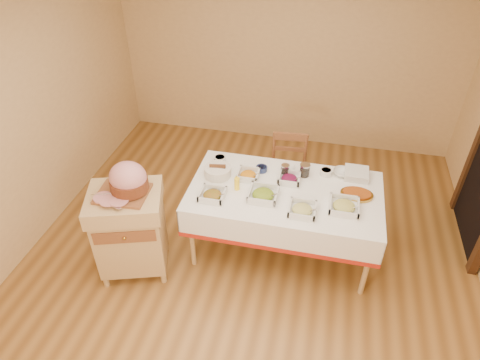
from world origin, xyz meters
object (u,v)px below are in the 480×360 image
(butcher_cart, at_px, (130,228))
(mustard_bottle, at_px, (237,183))
(plate_stack, at_px, (356,174))
(dining_chair, at_px, (287,174))
(preserve_jar_right, at_px, (305,171))
(bread_basket, at_px, (218,171))
(ham_on_board, at_px, (127,181))
(preserve_jar_left, at_px, (285,170))
(dining_table, at_px, (284,203))
(brass_platter, at_px, (357,194))

(butcher_cart, xyz_separation_m, mustard_bottle, (0.91, 0.50, 0.31))
(plate_stack, bearing_deg, dining_chair, 156.97)
(plate_stack, bearing_deg, butcher_cart, -154.42)
(mustard_bottle, xyz_separation_m, plate_stack, (1.10, 0.46, -0.04))
(preserve_jar_right, height_order, bread_basket, preserve_jar_right)
(ham_on_board, relative_size, preserve_jar_right, 3.54)
(butcher_cart, bearing_deg, dining_chair, 43.97)
(preserve_jar_left, relative_size, preserve_jar_right, 0.82)
(ham_on_board, height_order, plate_stack, ham_on_board)
(preserve_jar_left, bearing_deg, dining_table, -80.88)
(dining_chair, bearing_deg, ham_on_board, -135.83)
(preserve_jar_left, height_order, preserve_jar_right, preserve_jar_right)
(dining_table, relative_size, preserve_jar_right, 13.85)
(butcher_cart, height_order, bread_basket, butcher_cart)
(preserve_jar_right, bearing_deg, dining_table, -118.04)
(dining_chair, xyz_separation_m, plate_stack, (0.70, -0.30, 0.33))
(butcher_cart, bearing_deg, dining_table, 23.31)
(bread_basket, xyz_separation_m, plate_stack, (1.34, 0.29, -0.02))
(bread_basket, bearing_deg, butcher_cart, -134.78)
(preserve_jar_left, distance_m, bread_basket, 0.67)
(ham_on_board, xyz_separation_m, preserve_jar_right, (1.46, 0.83, -0.23))
(butcher_cart, xyz_separation_m, ham_on_board, (0.05, 0.04, 0.53))
(ham_on_board, bearing_deg, bread_basket, 45.70)
(plate_stack, distance_m, brass_platter, 0.31)
(dining_table, relative_size, brass_platter, 5.98)
(dining_chair, height_order, plate_stack, dining_chair)
(preserve_jar_left, relative_size, bread_basket, 0.40)
(dining_table, height_order, plate_stack, plate_stack)
(dining_table, xyz_separation_m, preserve_jar_left, (-0.04, 0.26, 0.21))
(plate_stack, bearing_deg, brass_platter, -88.47)
(bread_basket, distance_m, brass_platter, 1.35)
(butcher_cart, height_order, ham_on_board, ham_on_board)
(mustard_bottle, bearing_deg, preserve_jar_right, 31.10)
(dining_table, bearing_deg, brass_platter, 5.94)
(ham_on_board, bearing_deg, preserve_jar_right, 29.55)
(mustard_bottle, relative_size, plate_stack, 0.69)
(dining_table, relative_size, mustard_bottle, 11.45)
(dining_chair, relative_size, brass_platter, 2.99)
(dining_chair, xyz_separation_m, brass_platter, (0.71, -0.61, 0.31))
(dining_table, xyz_separation_m, dining_chair, (-0.05, 0.67, -0.13))
(dining_table, distance_m, preserve_jar_right, 0.39)
(ham_on_board, xyz_separation_m, bread_basket, (0.62, 0.64, -0.24))
(butcher_cart, distance_m, preserve_jar_right, 1.76)
(preserve_jar_left, bearing_deg, brass_platter, -15.36)
(preserve_jar_left, distance_m, mustard_bottle, 0.54)
(mustard_bottle, relative_size, brass_platter, 0.52)
(ham_on_board, relative_size, preserve_jar_left, 4.33)
(mustard_bottle, bearing_deg, ham_on_board, -151.56)
(plate_stack, bearing_deg, bread_basket, -167.96)
(ham_on_board, height_order, preserve_jar_right, ham_on_board)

